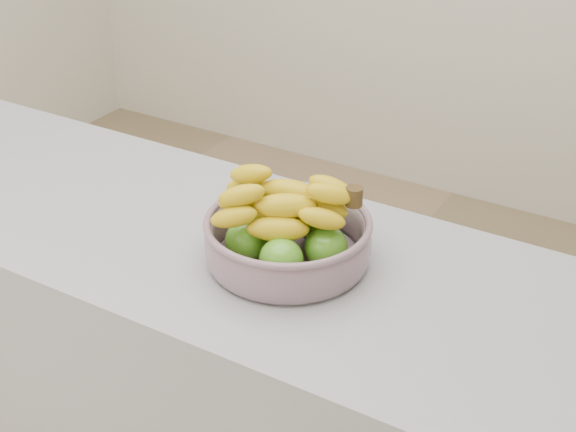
{
  "coord_description": "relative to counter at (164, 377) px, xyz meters",
  "views": [
    {
      "loc": [
        1.01,
        -1.18,
        1.75
      ],
      "look_at": [
        0.35,
        -0.06,
        1.0
      ],
      "focal_mm": 50.0,
      "sensor_mm": 36.0,
      "label": 1
    }
  ],
  "objects": [
    {
      "name": "counter",
      "position": [
        0.0,
        0.0,
        0.0
      ],
      "size": [
        2.0,
        0.6,
        0.9
      ],
      "primitive_type": "cube",
      "color": "#A1A2AA",
      "rests_on": "ground"
    },
    {
      "name": "fruit_bowl",
      "position": [
        0.35,
        -0.0,
        0.51
      ],
      "size": [
        0.32,
        0.32,
        0.17
      ],
      "rotation": [
        0.0,
        0.0,
        0.38
      ],
      "color": "#8996A5",
      "rests_on": "counter"
    }
  ]
}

